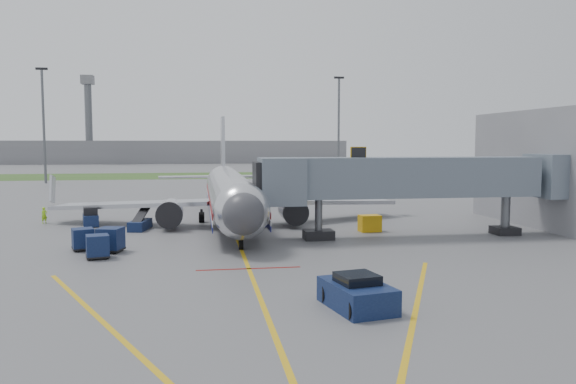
{
  "coord_description": "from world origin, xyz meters",
  "views": [
    {
      "loc": [
        -2.67,
        -35.55,
        7.18
      ],
      "look_at": [
        4.38,
        9.36,
        3.2
      ],
      "focal_mm": 35.0,
      "sensor_mm": 36.0,
      "label": 1
    }
  ],
  "objects": [
    {
      "name": "baggage_cart_a",
      "position": [
        -9.05,
        0.34,
        0.75
      ],
      "size": [
        1.66,
        1.66,
        1.48
      ],
      "color": "#0D193A",
      "rests_on": "ground"
    },
    {
      "name": "control_tower",
      "position": [
        -40.0,
        165.0,
        17.33
      ],
      "size": [
        4.0,
        4.0,
        30.0
      ],
      "color": "#595B60",
      "rests_on": "ground"
    },
    {
      "name": "terminal",
      "position": [
        30.0,
        10.0,
        5.0
      ],
      "size": [
        10.0,
        16.0,
        10.0
      ],
      "primitive_type": "cube",
      "color": "slate",
      "rests_on": "ground"
    },
    {
      "name": "belt_loader",
      "position": [
        -7.66,
        11.98,
        0.46
      ],
      "size": [
        1.79,
        3.88,
        1.83
      ],
      "color": "#0D193A",
      "rests_on": "ground"
    },
    {
      "name": "ground_power_cart",
      "position": [
        10.89,
        8.0,
        0.66
      ],
      "size": [
        1.77,
        1.26,
        1.35
      ],
      "color": "#DE9F0D",
      "rests_on": "ground"
    },
    {
      "name": "grass_strip",
      "position": [
        0.0,
        90.0,
        0.01
      ],
      "size": [
        300.0,
        25.0,
        0.01
      ],
      "primitive_type": "cube",
      "color": "#2D4C1E",
      "rests_on": "ground"
    },
    {
      "name": "ramp_worker",
      "position": [
        -16.5,
        16.97,
        0.73
      ],
      "size": [
        0.64,
        0.61,
        1.47
      ],
      "primitive_type": "imported",
      "rotation": [
        0.0,
        0.0,
        0.66
      ],
      "color": "#A1EA1B",
      "rests_on": "ground"
    },
    {
      "name": "light_mast_right",
      "position": [
        25.0,
        75.0,
        10.78
      ],
      "size": [
        2.0,
        0.44,
        20.4
      ],
      "color": "#595B60",
      "rests_on": "ground"
    },
    {
      "name": "pushback_tug",
      "position": [
        4.0,
        -12.41,
        0.64
      ],
      "size": [
        2.93,
        4.04,
        1.53
      ],
      "color": "#0D193A",
      "rests_on": "ground"
    },
    {
      "name": "airliner",
      "position": [
        0.0,
        15.25,
        2.65
      ],
      "size": [
        32.1,
        35.67,
        10.25
      ],
      "color": "silver",
      "rests_on": "ground"
    },
    {
      "name": "jet_bridge",
      "position": [
        12.86,
        5.0,
        4.47
      ],
      "size": [
        25.3,
        4.0,
        6.9
      ],
      "color": "slate",
      "rests_on": "ground"
    },
    {
      "name": "baggage_cart_c",
      "position": [
        -10.51,
        3.3,
        0.75
      ],
      "size": [
        1.73,
        1.73,
        1.47
      ],
      "color": "#0D193A",
      "rests_on": "ground"
    },
    {
      "name": "baggage_tug",
      "position": [
        -12.11,
        14.68,
        0.73
      ],
      "size": [
        1.73,
        2.58,
        1.65
      ],
      "color": "#0D193A",
      "rests_on": "ground"
    },
    {
      "name": "baggage_cart_b",
      "position": [
        -8.58,
        2.34,
        0.82
      ],
      "size": [
        1.85,
        1.85,
        1.62
      ],
      "color": "#0D193A",
      "rests_on": "ground"
    },
    {
      "name": "ground",
      "position": [
        0.0,
        0.0,
        0.0
      ],
      "size": [
        400.0,
        400.0,
        0.0
      ],
      "primitive_type": "plane",
      "color": "#565659",
      "rests_on": "ground"
    },
    {
      "name": "light_mast_left",
      "position": [
        -30.0,
        70.0,
        10.78
      ],
      "size": [
        2.0,
        0.44,
        20.4
      ],
      "color": "#595B60",
      "rests_on": "ground"
    },
    {
      "name": "apron_markings",
      "position": [
        0.0,
        -7.4,
        0.0
      ],
      "size": [
        21.52,
        50.0,
        0.01
      ],
      "color": "gold",
      "rests_on": "ground"
    },
    {
      "name": "distant_terminal",
      "position": [
        -10.0,
        170.0,
        4.0
      ],
      "size": [
        120.0,
        14.0,
        8.0
      ],
      "primitive_type": "cube",
      "color": "slate",
      "rests_on": "ground"
    }
  ]
}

